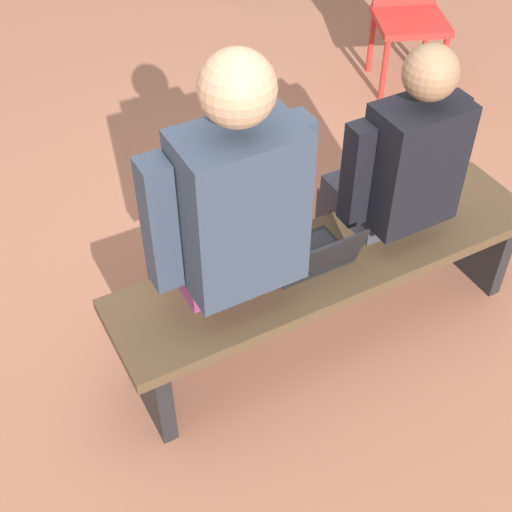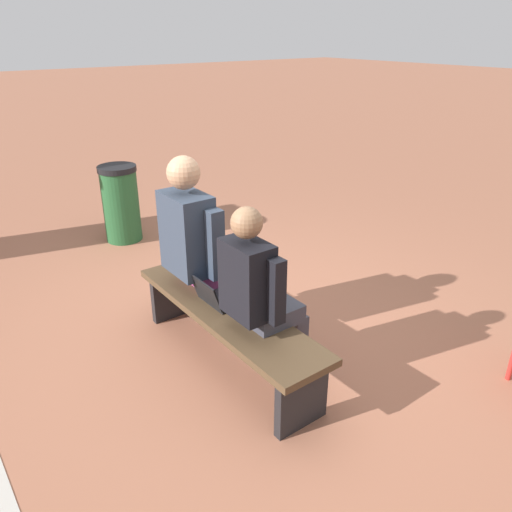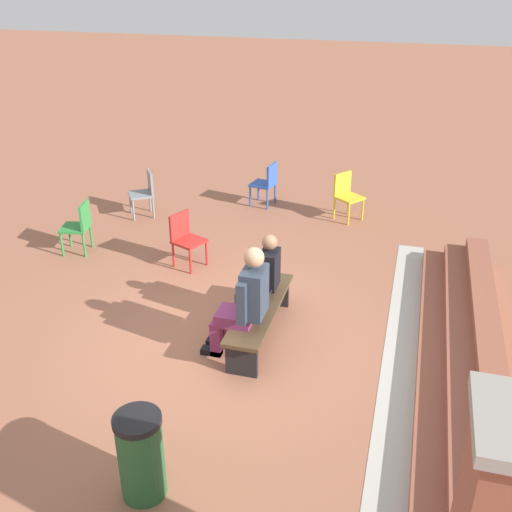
# 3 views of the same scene
# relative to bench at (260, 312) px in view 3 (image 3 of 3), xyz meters

# --- Properties ---
(ground_plane) EXTENTS (60.00, 60.00, 0.00)m
(ground_plane) POSITION_rel_bench_xyz_m (0.20, -0.35, -0.35)
(ground_plane) COLOR #9E6047
(concrete_strip) EXTENTS (6.40, 0.40, 0.01)m
(concrete_strip) POSITION_rel_bench_xyz_m (0.00, 1.73, -0.35)
(concrete_strip) COLOR #B7B2A8
(concrete_strip) RESTS_ON ground
(brick_steps) EXTENTS (5.60, 0.90, 0.45)m
(brick_steps) POSITION_rel_bench_xyz_m (0.00, 2.48, -0.18)
(brick_steps) COLOR #93513D
(brick_steps) RESTS_ON ground
(bench) EXTENTS (1.80, 0.44, 0.45)m
(bench) POSITION_rel_bench_xyz_m (0.00, 0.00, 0.00)
(bench) COLOR #4C3823
(bench) RESTS_ON ground
(person_student) EXTENTS (0.50, 0.64, 1.28)m
(person_student) POSITION_rel_bench_xyz_m (-0.30, -0.06, 0.34)
(person_student) COLOR #383842
(person_student) RESTS_ON ground
(person_adult) EXTENTS (0.60, 0.76, 1.44)m
(person_adult) POSITION_rel_bench_xyz_m (0.42, -0.07, 0.40)
(person_adult) COLOR #7F2D5B
(person_adult) RESTS_ON ground
(laptop) EXTENTS (0.32, 0.29, 0.21)m
(laptop) POSITION_rel_bench_xyz_m (0.10, 0.01, 0.15)
(laptop) COLOR black
(laptop) RESTS_ON bench
(plastic_chair_far_left) EXTENTS (0.59, 0.59, 0.84)m
(plastic_chair_far_left) POSITION_rel_bench_xyz_m (-4.11, 0.50, 0.13)
(plastic_chair_far_left) COLOR gold
(plastic_chair_far_left) RESTS_ON ground
(plastic_chair_near_bench_left) EXTENTS (0.55, 0.55, 0.84)m
(plastic_chair_near_bench_left) POSITION_rel_bench_xyz_m (-1.60, -1.61, 0.13)
(plastic_chair_near_bench_left) COLOR red
(plastic_chair_near_bench_left) RESTS_ON ground
(plastic_chair_by_pillar) EXTENTS (0.50, 0.50, 0.84)m
(plastic_chair_by_pillar) POSITION_rel_bench_xyz_m (-1.58, -3.41, 0.13)
(plastic_chair_by_pillar) COLOR #2D893D
(plastic_chair_by_pillar) RESTS_ON ground
(plastic_chair_far_right) EXTENTS (0.49, 0.49, 0.84)m
(plastic_chair_far_right) POSITION_rel_bench_xyz_m (-4.33, -1.04, 0.13)
(plastic_chair_far_right) COLOR #2D56B7
(plastic_chair_far_right) RESTS_ON ground
(plastic_chair_foreground) EXTENTS (0.58, 0.58, 0.84)m
(plastic_chair_foreground) POSITION_rel_bench_xyz_m (-3.27, -3.06, 0.13)
(plastic_chair_foreground) COLOR gray
(plastic_chair_foreground) RESTS_ON ground
(litter_bin) EXTENTS (0.42, 0.42, 0.86)m
(litter_bin) POSITION_rel_bench_xyz_m (2.64, -0.35, 0.08)
(litter_bin) COLOR #23562D
(litter_bin) RESTS_ON ground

